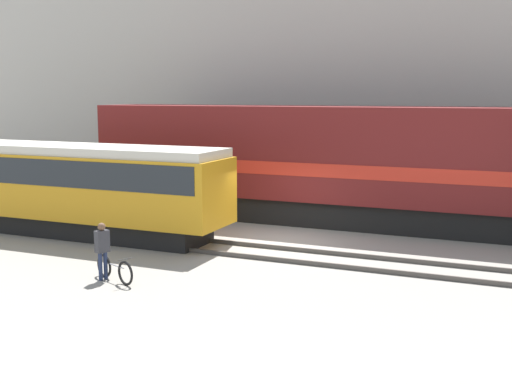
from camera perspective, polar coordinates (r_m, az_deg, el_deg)
ground_plane at (r=21.93m, az=2.14°, el=-4.47°), size 120.00×120.00×0.00m
track_near at (r=20.34m, az=0.36°, el=-5.31°), size 60.00×1.51×0.14m
track_far at (r=25.45m, az=5.27°, el=-2.49°), size 60.00×1.51×0.14m
building_backdrop at (r=32.94m, az=9.99°, el=12.44°), size 48.40×6.00×14.43m
freight_locomotive at (r=24.84m, az=7.37°, el=2.61°), size 19.86×3.04×5.13m
streetcar at (r=24.03m, az=-16.81°, el=0.78°), size 12.64×2.54×3.22m
bicycle at (r=17.76m, az=-12.46°, el=-6.73°), size 1.60×0.75×0.72m
person at (r=17.83m, az=-13.51°, el=-4.66°), size 0.34×0.42×1.58m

